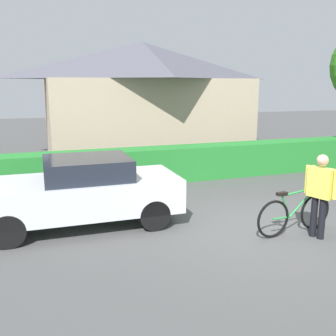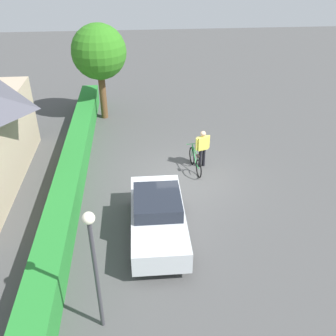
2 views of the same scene
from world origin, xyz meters
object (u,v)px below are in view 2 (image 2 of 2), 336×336
(parked_car_near, at_px, (158,216))
(tree_kerbside, at_px, (99,52))
(street_lamp, at_px, (94,256))
(bicycle, at_px, (195,161))
(person_rider, at_px, (202,146))

(parked_car_near, distance_m, tree_kerbside, 10.50)
(street_lamp, relative_size, tree_kerbside, 0.72)
(parked_car_near, xyz_separation_m, bicycle, (3.96, -1.83, -0.34))
(tree_kerbside, bearing_deg, person_rider, -141.96)
(bicycle, bearing_deg, parked_car_near, 155.15)
(street_lamp, height_order, tree_kerbside, tree_kerbside)
(person_rider, height_order, tree_kerbside, tree_kerbside)
(person_rider, xyz_separation_m, street_lamp, (-7.51, 3.78, 1.39))
(tree_kerbside, bearing_deg, bicycle, -145.43)
(parked_car_near, xyz_separation_m, tree_kerbside, (9.88, 2.25, 2.76))
(person_rider, bearing_deg, bicycle, 130.91)
(parked_car_near, height_order, person_rider, person_rider)
(bicycle, bearing_deg, tree_kerbside, 34.57)
(bicycle, xyz_separation_m, street_lamp, (-7.22, 3.45, 1.94))
(parked_car_near, distance_m, bicycle, 4.37)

